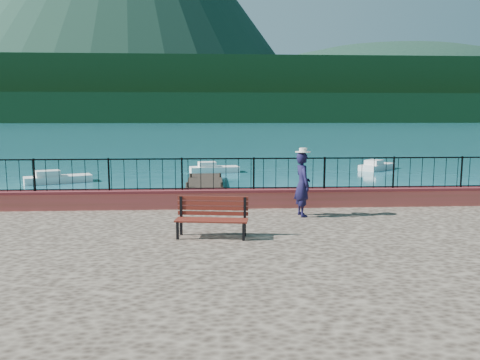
{
  "coord_description": "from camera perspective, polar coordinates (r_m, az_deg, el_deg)",
  "views": [
    {
      "loc": [
        -1.58,
        -10.52,
        4.01
      ],
      "look_at": [
        -0.83,
        2.0,
        2.3
      ],
      "focal_mm": 35.0,
      "sensor_mm": 36.0,
      "label": 1
    }
  ],
  "objects": [
    {
      "name": "companion_hill",
      "position": [
        612.06,
        17.91,
        7.02
      ],
      "size": [
        448.0,
        384.0,
        180.0
      ],
      "primitive_type": "ellipsoid",
      "color": "#142D23",
      "rests_on": "ground"
    },
    {
      "name": "foothills",
      "position": [
        370.96,
        -3.26,
        10.54
      ],
      "size": [
        900.0,
        120.0,
        44.0
      ],
      "primitive_type": "cube",
      "color": "black",
      "rests_on": "ground"
    },
    {
      "name": "park_bench",
      "position": [
        10.98,
        -3.45,
        -5.55
      ],
      "size": [
        1.74,
        0.78,
        0.93
      ],
      "rotation": [
        0.0,
        0.0,
        -0.14
      ],
      "color": "black",
      "rests_on": "promenade"
    },
    {
      "name": "hat",
      "position": [
        13.19,
        7.7,
        3.63
      ],
      "size": [
        0.44,
        0.44,
        0.12
      ],
      "primitive_type": "cylinder",
      "color": "silver",
      "rests_on": "person"
    },
    {
      "name": "dock",
      "position": [
        22.86,
        -4.45,
        -1.98
      ],
      "size": [
        2.0,
        16.0,
        0.3
      ],
      "primitive_type": "cube",
      "color": "#2D231C",
      "rests_on": "ground"
    },
    {
      "name": "far_forest",
      "position": [
        310.57,
        -3.2,
        8.68
      ],
      "size": [
        900.0,
        60.0,
        18.0
      ],
      "primitive_type": "cube",
      "color": "black",
      "rests_on": "ground"
    },
    {
      "name": "person",
      "position": [
        13.3,
        7.63,
        -0.53
      ],
      "size": [
        0.53,
        0.72,
        1.82
      ],
      "primitive_type": "imported",
      "rotation": [
        0.0,
        0.0,
        1.72
      ],
      "color": "black",
      "rests_on": "promenade"
    },
    {
      "name": "ground",
      "position": [
        11.37,
        4.9,
        -12.92
      ],
      "size": [
        2000.0,
        2000.0,
        0.0
      ],
      "primitive_type": "plane",
      "color": "#19596B",
      "rests_on": "ground"
    },
    {
      "name": "boat_3",
      "position": [
        30.5,
        -21.28,
        0.44
      ],
      "size": [
        4.04,
        2.76,
        0.8
      ],
      "primitive_type": "cube",
      "rotation": [
        0.0,
        0.0,
        0.42
      ],
      "color": "silver",
      "rests_on": "ground"
    },
    {
      "name": "boat_5",
      "position": [
        36.93,
        16.37,
        1.84
      ],
      "size": [
        3.44,
        3.41,
        0.8
      ],
      "primitive_type": "cube",
      "rotation": [
        0.0,
        0.0,
        0.78
      ],
      "color": "silver",
      "rests_on": "ground"
    },
    {
      "name": "boat_4",
      "position": [
        33.7,
        -3.14,
        1.61
      ],
      "size": [
        3.64,
        1.85,
        0.8
      ],
      "primitive_type": "cube",
      "rotation": [
        0.0,
        0.0,
        0.16
      ],
      "color": "white",
      "rests_on": "ground"
    },
    {
      "name": "railing",
      "position": [
        14.42,
        2.88,
        0.76
      ],
      "size": [
        27.0,
        0.05,
        0.95
      ],
      "primitive_type": "cube",
      "color": "black",
      "rests_on": "parapet"
    },
    {
      "name": "boat_0",
      "position": [
        21.21,
        -20.62,
        -2.54
      ],
      "size": [
        4.19,
        3.57,
        0.8
      ],
      "primitive_type": "cube",
      "rotation": [
        0.0,
        0.0,
        0.64
      ],
      "color": "silver",
      "rests_on": "ground"
    },
    {
      "name": "parapet",
      "position": [
        14.53,
        2.86,
        -2.23
      ],
      "size": [
        28.0,
        0.46,
        0.58
      ],
      "primitive_type": "cube",
      "color": "#CA494F",
      "rests_on": "promenade"
    }
  ]
}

